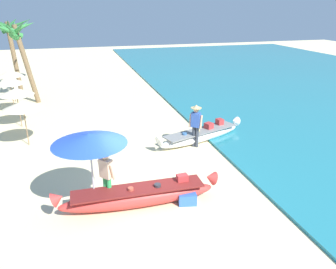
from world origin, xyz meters
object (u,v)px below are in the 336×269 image
boat_white_midground (201,135)px  cooler_box (187,199)px  palm_tree_leaning_seaward (10,33)px  palm_tree_tall_inland (17,37)px  boat_red_foreground (139,196)px  patio_umbrella_large (89,139)px  person_vendor_hatted (196,123)px  person_tourist_customer (107,175)px

boat_white_midground → cooler_box: size_ratio=8.41×
boat_white_midground → palm_tree_leaning_seaward: palm_tree_leaning_seaward is taller
boat_white_midground → palm_tree_tall_inland: size_ratio=0.91×
boat_white_midground → palm_tree_tall_inland: 12.14m
boat_red_foreground → palm_tree_leaning_seaward: palm_tree_leaning_seaward is taller
boat_red_foreground → patio_umbrella_large: 2.22m
palm_tree_tall_inland → palm_tree_leaning_seaward: bearing=105.4°
person_vendor_hatted → palm_tree_tall_inland: (-7.43, 9.02, 2.82)m
palm_tree_leaning_seaward → boat_white_midground: bearing=-52.6°
palm_tree_leaning_seaward → palm_tree_tall_inland: bearing=-74.6°
palm_tree_leaning_seaward → person_tourist_customer: bearing=-74.4°
boat_red_foreground → palm_tree_tall_inland: 13.84m
person_vendor_hatted → palm_tree_tall_inland: 12.02m
person_vendor_hatted → patio_umbrella_large: 5.57m
person_tourist_customer → cooler_box: size_ratio=3.20×
boat_white_midground → patio_umbrella_large: 6.42m
boat_red_foreground → person_tourist_customer: person_tourist_customer is taller
person_tourist_customer → palm_tree_tall_inland: size_ratio=0.35×
patio_umbrella_large → palm_tree_leaning_seaward: bearing=104.2°
person_vendor_hatted → person_tourist_customer: bearing=-140.5°
person_tourist_customer → palm_tree_tall_inland: palm_tree_tall_inland is taller
boat_red_foreground → boat_white_midground: bearing=49.3°
person_tourist_customer → person_vendor_hatted: bearing=39.5°
patio_umbrella_large → boat_red_foreground: bearing=-15.5°
patio_umbrella_large → person_vendor_hatted: bearing=37.0°
palm_tree_leaning_seaward → cooler_box: palm_tree_leaning_seaward is taller
boat_red_foreground → palm_tree_leaning_seaward: size_ratio=1.00×
boat_white_midground → person_tourist_customer: size_ratio=2.63×
palm_tree_tall_inland → cooler_box: (5.71, -12.99, -3.71)m
boat_white_midground → palm_tree_leaning_seaward: bearing=127.4°
person_tourist_customer → boat_white_midground: bearing=40.6°
patio_umbrella_large → cooler_box: 3.35m
boat_red_foreground → palm_tree_leaning_seaward: bearing=108.2°
boat_white_midground → palm_tree_leaning_seaward: (-8.67, 11.37, 3.61)m
boat_red_foreground → boat_white_midground: 5.48m
boat_white_midground → person_vendor_hatted: 1.03m
palm_tree_leaning_seaward → patio_umbrella_large: bearing=-75.8°
boat_white_midground → person_tourist_customer: 5.88m
person_vendor_hatted → person_tourist_customer: (-3.98, -3.28, -0.10)m
boat_red_foreground → palm_tree_tall_inland: size_ratio=1.01×
palm_tree_tall_inland → boat_red_foreground: bearing=-71.2°
boat_red_foreground → patio_umbrella_large: bearing=164.5°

